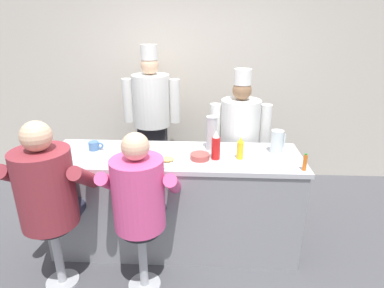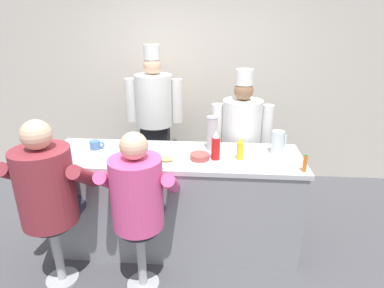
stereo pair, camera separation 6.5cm
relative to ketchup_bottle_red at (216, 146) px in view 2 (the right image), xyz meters
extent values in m
plane|color=#4C4C51|center=(-0.37, -0.28, -1.08)|extent=(20.00, 20.00, 0.00)
cube|color=beige|center=(-0.37, 1.73, 0.27)|extent=(10.00, 0.06, 2.70)
cube|color=gray|center=(-0.37, 0.07, -0.62)|extent=(2.26, 0.67, 0.92)
cube|color=#BCBCC1|center=(-0.37, 0.07, -0.14)|extent=(2.30, 0.70, 0.04)
cylinder|color=red|center=(0.00, 0.00, -0.02)|extent=(0.08, 0.08, 0.20)
cone|color=white|center=(0.00, 0.00, 0.11)|extent=(0.06, 0.06, 0.06)
cylinder|color=yellow|center=(0.21, 0.01, -0.04)|extent=(0.06, 0.06, 0.16)
cone|color=yellow|center=(0.21, 0.01, 0.06)|extent=(0.05, 0.05, 0.05)
cylinder|color=orange|center=(0.71, -0.19, -0.05)|extent=(0.03, 0.03, 0.13)
cylinder|color=#287F2D|center=(0.71, -0.19, 0.02)|extent=(0.02, 0.02, 0.01)
cylinder|color=silver|center=(0.56, 0.18, -0.02)|extent=(0.11, 0.11, 0.21)
cube|color=silver|center=(0.62, 0.18, 0.00)|extent=(0.01, 0.01, 0.13)
cylinder|color=white|center=(-0.42, -0.11, -0.11)|extent=(0.28, 0.28, 0.02)
ellipsoid|color=#E0BC60|center=(-0.42, -0.11, -0.09)|extent=(0.13, 0.10, 0.03)
cylinder|color=#B24C47|center=(-0.14, -0.02, -0.10)|extent=(0.17, 0.17, 0.05)
cylinder|color=#4C7AB2|center=(-1.13, 0.15, -0.08)|extent=(0.09, 0.09, 0.08)
torus|color=#4C7AB2|center=(-1.07, 0.15, -0.08)|extent=(0.06, 0.02, 0.06)
cylinder|color=white|center=(-1.36, -0.05, -0.08)|extent=(0.09, 0.09, 0.09)
torus|color=white|center=(-1.30, -0.05, -0.07)|extent=(0.06, 0.02, 0.06)
cylinder|color=#B7BABF|center=(-0.04, 0.22, 0.03)|extent=(0.10, 0.10, 0.31)
cylinder|color=silver|center=(-0.04, 0.22, 0.19)|extent=(0.10, 0.10, 0.01)
cylinder|color=#B2B5BA|center=(-1.29, -0.51, -1.07)|extent=(0.27, 0.27, 0.02)
cylinder|color=#B2B5BA|center=(-1.29, -0.51, -0.78)|extent=(0.07, 0.07, 0.56)
cylinder|color=#232328|center=(-1.29, -0.51, -0.50)|extent=(0.32, 0.32, 0.05)
cylinder|color=#33384C|center=(-1.40, -0.29, -0.46)|extent=(0.16, 0.43, 0.16)
cylinder|color=#33384C|center=(-1.18, -0.29, -0.46)|extent=(0.16, 0.43, 0.16)
cylinder|color=maroon|center=(-1.29, -0.51, -0.17)|extent=(0.43, 0.43, 0.61)
cylinder|color=maroon|center=(-1.56, -0.38, -0.14)|extent=(0.11, 0.47, 0.37)
cylinder|color=maroon|center=(-1.02, -0.38, -0.14)|extent=(0.11, 0.47, 0.37)
sphere|color=#DBB28E|center=(-1.29, -0.51, 0.25)|extent=(0.22, 0.22, 0.22)
cylinder|color=#B2B5BA|center=(-0.58, -0.51, -1.07)|extent=(0.27, 0.27, 0.02)
cylinder|color=#B2B5BA|center=(-0.58, -0.51, -0.78)|extent=(0.07, 0.07, 0.56)
cylinder|color=#232328|center=(-0.58, -0.51, -0.50)|extent=(0.32, 0.32, 0.05)
cylinder|color=#33384C|center=(-0.68, -0.31, -0.46)|extent=(0.15, 0.39, 0.15)
cylinder|color=#33384C|center=(-0.48, -0.31, -0.46)|extent=(0.15, 0.39, 0.15)
cylinder|color=#E54C8C|center=(-0.58, -0.51, -0.20)|extent=(0.39, 0.39, 0.56)
cylinder|color=#E54C8C|center=(-0.83, -0.40, -0.17)|extent=(0.10, 0.43, 0.34)
cylinder|color=#E54C8C|center=(-0.33, -0.40, -0.17)|extent=(0.10, 0.43, 0.34)
sphere|color=#DBB28E|center=(-0.58, -0.51, 0.18)|extent=(0.20, 0.20, 0.20)
cube|color=#232328|center=(-0.78, 1.29, -0.66)|extent=(0.35, 0.19, 0.85)
cube|color=white|center=(-0.78, 1.24, -0.49)|extent=(0.32, 0.02, 0.51)
cylinder|color=white|center=(-0.78, 1.29, 0.09)|extent=(0.46, 0.46, 0.64)
sphere|color=#DBB28E|center=(-0.78, 1.29, 0.51)|extent=(0.22, 0.22, 0.22)
cylinder|color=white|center=(-0.78, 1.29, 0.67)|extent=(0.20, 0.20, 0.18)
cylinder|color=white|center=(-1.08, 1.29, 0.08)|extent=(0.13, 0.13, 0.54)
cylinder|color=white|center=(-0.49, 1.29, 0.08)|extent=(0.13, 0.13, 0.54)
cube|color=#232328|center=(0.27, 0.67, -0.70)|extent=(0.32, 0.17, 0.76)
cube|color=white|center=(0.27, 0.63, -0.55)|extent=(0.29, 0.02, 0.46)
cylinder|color=white|center=(0.27, 0.67, -0.03)|extent=(0.41, 0.41, 0.57)
sphere|color=#8C6647|center=(0.27, 0.67, 0.35)|extent=(0.20, 0.20, 0.20)
cylinder|color=white|center=(0.27, 0.67, 0.49)|extent=(0.18, 0.18, 0.16)
cylinder|color=white|center=(0.00, 0.67, -0.04)|extent=(0.12, 0.12, 0.49)
cylinder|color=white|center=(0.53, 0.67, -0.04)|extent=(0.12, 0.12, 0.49)
camera|label=1|loc=(-0.07, -2.59, 1.01)|focal=30.00mm
camera|label=2|loc=(0.00, -2.58, 1.01)|focal=30.00mm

